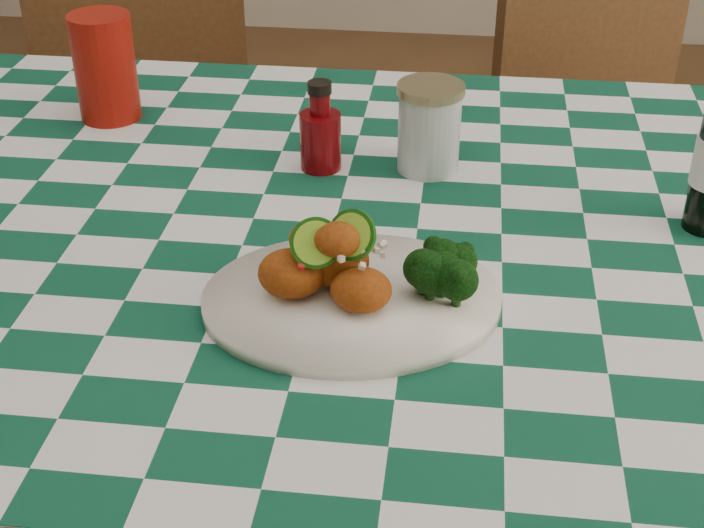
% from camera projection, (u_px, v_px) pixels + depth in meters
% --- Properties ---
extents(dining_table, '(1.66, 1.06, 0.79)m').
position_uv_depth(dining_table, '(337.00, 458.00, 1.42)').
color(dining_table, '#0D4731').
rests_on(dining_table, ground).
extents(plate, '(0.37, 0.31, 0.02)m').
position_uv_depth(plate, '(352.00, 300.00, 1.05)').
color(plate, white).
rests_on(plate, dining_table).
extents(fried_chicken_pile, '(0.13, 0.10, 0.09)m').
position_uv_depth(fried_chicken_pile, '(339.00, 258.00, 1.03)').
color(fried_chicken_pile, '#A3410F').
rests_on(fried_chicken_pile, plate).
extents(broccoli_side, '(0.07, 0.07, 0.05)m').
position_uv_depth(broccoli_side, '(447.00, 273.00, 1.03)').
color(broccoli_side, black).
rests_on(broccoli_side, plate).
extents(red_tumbler, '(0.10, 0.10, 0.16)m').
position_uv_depth(red_tumbler, '(105.00, 67.00, 1.44)').
color(red_tumbler, '#911007').
rests_on(red_tumbler, dining_table).
extents(ketchup_bottle, '(0.07, 0.07, 0.12)m').
position_uv_depth(ketchup_bottle, '(320.00, 126.00, 1.31)').
color(ketchup_bottle, '#5F0408').
rests_on(ketchup_bottle, dining_table).
extents(mason_jar, '(0.11, 0.11, 0.12)m').
position_uv_depth(mason_jar, '(429.00, 128.00, 1.31)').
color(mason_jar, '#B2BCBA').
rests_on(mason_jar, dining_table).
extents(wooden_chair_left, '(0.60, 0.61, 0.99)m').
position_uv_depth(wooden_chair_left, '(158.00, 160.00, 2.02)').
color(wooden_chair_left, '#472814').
rests_on(wooden_chair_left, ground).
extents(wooden_chair_right, '(0.55, 0.56, 0.89)m').
position_uv_depth(wooden_chair_right, '(618.00, 207.00, 1.95)').
color(wooden_chair_right, '#472814').
rests_on(wooden_chair_right, ground).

